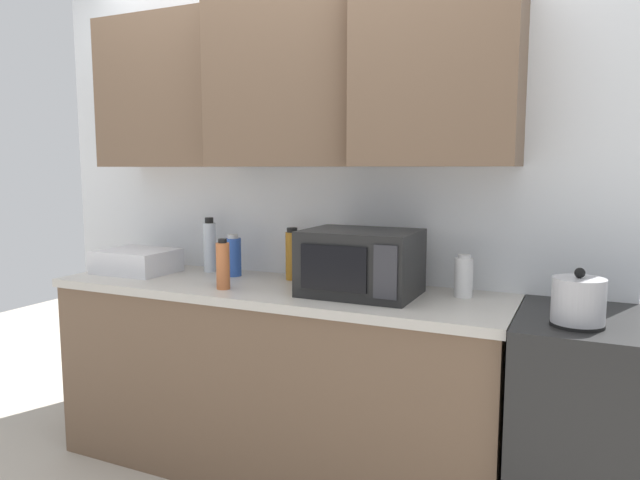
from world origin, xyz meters
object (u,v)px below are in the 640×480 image
stove_range (622,441)px  microwave (361,262)px  bottle_white_jar (464,277)px  bottle_spice_jar (223,265)px  dish_rack (137,261)px  bottle_amber_vinegar (292,255)px  bottle_clear_tall (210,246)px  kettle (578,300)px  bottle_blue_cleaner (233,256)px

stove_range → microwave: microwave is taller
bottle_white_jar → bottle_spice_jar: bottle_spice_jar is taller
stove_range → dish_rack: 2.34m
microwave → bottle_spice_jar: microwave is taller
microwave → bottle_amber_vinegar: 0.46m
bottle_white_jar → stove_range: bearing=-14.0°
microwave → dish_rack: 1.25m
microwave → bottle_clear_tall: (-0.92, 0.19, -0.00)m
bottle_clear_tall → kettle: bearing=-10.8°
bottle_clear_tall → bottle_spice_jar: (0.31, -0.34, -0.03)m
dish_rack → bottle_amber_vinegar: 0.85m
stove_range → bottle_spice_jar: bottle_spice_jar is taller
microwave → bottle_spice_jar: 0.62m
bottle_clear_tall → bottle_amber_vinegar: bottle_clear_tall is taller
stove_range → microwave: bearing=179.1°
bottle_amber_vinegar → bottle_blue_cleaner: 0.32m
bottle_clear_tall → bottle_blue_cleaner: (0.18, -0.05, -0.03)m
dish_rack → bottle_blue_cleaner: (0.51, 0.13, 0.04)m
dish_rack → bottle_blue_cleaner: size_ratio=1.79×
stove_range → bottle_spice_jar: size_ratio=3.99×
bottle_amber_vinegar → bottle_blue_cleaner: size_ratio=1.21×
microwave → bottle_spice_jar: size_ratio=2.10×
dish_rack → bottle_clear_tall: bottle_clear_tall is taller
microwave → dish_rack: microwave is taller
stove_range → bottle_clear_tall: (-1.95, 0.20, 0.58)m
bottle_clear_tall → dish_rack: bearing=-151.6°
stove_range → bottle_clear_tall: 2.05m
microwave → bottle_spice_jar: bearing=-165.8°
kettle → bottle_clear_tall: bottle_clear_tall is taller
stove_range → bottle_spice_jar: (-1.64, -0.14, 0.56)m
stove_range → kettle: bearing=-140.5°
bottle_white_jar → bottle_amber_vinegar: (-0.84, 0.04, 0.04)m
bottle_white_jar → bottle_blue_cleaner: 1.15m
bottle_amber_vinegar → bottle_blue_cleaner: (-0.32, -0.04, -0.02)m
bottle_white_jar → dish_rack: bearing=-175.4°
stove_range → kettle: (-0.17, -0.14, 0.54)m
bottle_white_jar → bottle_clear_tall: bearing=178.0°
microwave → bottle_clear_tall: bottle_clear_tall is taller
bottle_amber_vinegar → bottle_spice_jar: bearing=-118.7°
bottle_white_jar → bottle_clear_tall: 1.33m
kettle → microwave: bearing=169.8°
stove_range → kettle: size_ratio=4.73×
stove_range → dish_rack: size_ratio=2.40×
kettle → bottle_white_jar: (-0.45, 0.29, -0.00)m
kettle → dish_rack: bearing=175.7°
bottle_blue_cleaner → microwave: bearing=-10.5°
dish_rack → bottle_clear_tall: size_ratio=1.33×
stove_range → bottle_clear_tall: bearing=174.1°
stove_range → bottle_spice_jar: bearing=-175.2°
dish_rack → bottle_spice_jar: size_ratio=1.66×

